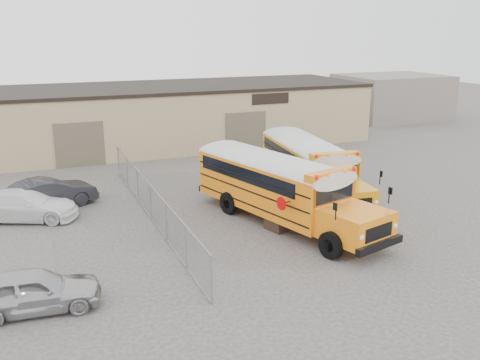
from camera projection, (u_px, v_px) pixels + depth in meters
name	position (u px, v px, depth m)	size (l,w,h in m)	color
ground	(289.00, 223.00, 25.53)	(120.00, 120.00, 0.00)	#3E3B39
warehouse	(176.00, 114.00, 42.71)	(30.20, 10.20, 4.67)	#987E5E
chainlink_fence	(151.00, 202.00, 25.79)	(0.07, 18.07, 1.81)	gray
distant_building_right	(391.00, 97.00, 55.00)	(10.00, 8.00, 4.40)	gray
school_bus_left	(201.00, 158.00, 30.44)	(5.56, 11.36, 3.23)	orange
school_bus_right	(273.00, 140.00, 35.55)	(3.93, 10.82, 3.10)	orange
tarp_bundle	(280.00, 211.00, 24.56)	(1.38, 1.31, 1.70)	black
car_silver	(33.00, 291.00, 17.41)	(1.72, 4.28, 1.46)	#B0B0B5
car_white	(25.00, 205.00, 25.81)	(2.04, 5.02, 1.46)	white
car_dark	(49.00, 193.00, 27.44)	(1.68, 4.81, 1.58)	black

